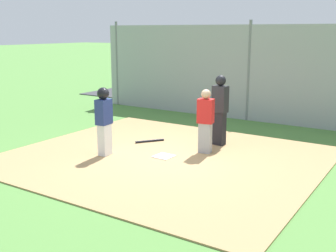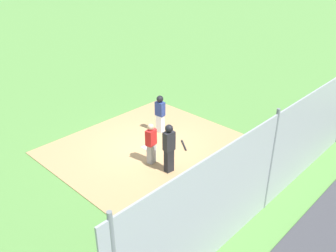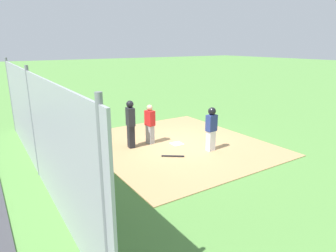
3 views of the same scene
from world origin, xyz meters
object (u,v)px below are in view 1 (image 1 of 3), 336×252
home_plate (164,156)px  parked_car_dark (160,80)px  catcher (205,120)px  umpire (220,108)px  baseball_bat (150,141)px  runner (104,117)px

home_plate → parked_car_dark: (6.25, -9.10, 0.57)m
catcher → parked_car_dark: catcher is taller
catcher → parked_car_dark: bearing=-150.4°
catcher → umpire: umpire is taller
home_plate → umpire: 2.08m
baseball_bat → umpire: bearing=151.3°
parked_car_dark → baseball_bat: bearing=-65.4°
catcher → parked_car_dark: 10.77m
umpire → baseball_bat: umpire is taller
parked_car_dark → catcher: bearing=-57.7°
home_plate → runner: bearing=26.5°
runner → umpire: bearing=46.2°
catcher → parked_car_dark: size_ratio=0.36×
umpire → runner: 3.06m
catcher → runner: (1.97, 1.50, 0.13)m
parked_car_dark → home_plate: bearing=-63.2°
runner → parked_car_dark: 10.94m
home_plate → catcher: 1.35m
runner → home_plate: bearing=22.0°
home_plate → baseball_bat: bearing=-40.7°
catcher → baseball_bat: size_ratio=1.96×
baseball_bat → parked_car_dark: 9.70m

